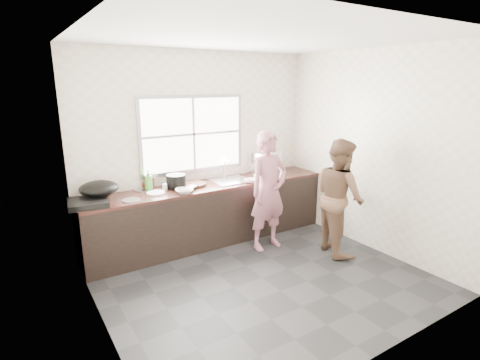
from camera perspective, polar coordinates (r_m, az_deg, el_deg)
floor at (r=4.62m, az=3.38°, el=-14.68°), size 3.60×3.20×0.01m
ceiling at (r=4.07m, az=3.99°, el=20.93°), size 3.60×3.20×0.01m
wall_back at (r=5.49m, az=-6.26°, el=5.00°), size 3.60×0.01×2.70m
wall_left at (r=3.43m, az=-21.55°, el=-1.70°), size 0.01×3.20×2.70m
wall_right at (r=5.38m, az=19.45°, el=4.07°), size 0.01×3.20×2.70m
wall_front at (r=3.04m, az=21.78°, el=-3.74°), size 3.60×0.01×2.70m
cabinet at (r=5.45m, az=-4.51°, el=-5.24°), size 3.60×0.62×0.82m
countertop at (r=5.33m, az=-4.60°, el=-0.88°), size 3.60×0.64×0.04m
sink at (r=5.48m, az=-1.38°, el=-0.11°), size 0.55×0.45×0.02m
faucet at (r=5.62m, az=-2.44°, el=1.75°), size 0.02×0.02×0.30m
window_frame at (r=5.41m, az=-7.20°, el=6.96°), size 1.60×0.05×1.10m
window_glazing at (r=5.38m, az=-7.09°, el=6.94°), size 1.50×0.01×1.00m
woman at (r=5.15m, az=4.33°, el=-2.25°), size 0.58×0.40×1.53m
person_side at (r=5.19m, az=14.91°, el=-2.43°), size 0.79×0.90×1.56m
cutting_board at (r=5.28m, az=-7.13°, el=-0.66°), size 0.42×0.42×0.04m
cleaver at (r=5.07m, az=-7.46°, el=-1.00°), size 0.23×0.20×0.01m
bowl_mince at (r=4.93m, az=-8.48°, el=-1.67°), size 0.30×0.30×0.06m
bowl_crabs at (r=5.53m, az=3.50°, el=0.31°), size 0.27×0.27×0.07m
bowl_held at (r=5.41m, az=1.55°, el=-0.01°), size 0.27×0.27×0.07m
black_pot at (r=5.16m, az=-9.71°, el=-0.22°), size 0.32×0.32×0.19m
plate_food at (r=4.98m, az=-12.70°, el=-1.93°), size 0.31×0.31×0.02m
bottle_green at (r=5.12m, az=-13.78°, el=-0.03°), size 0.14×0.14×0.28m
bottle_brown_tall at (r=5.16m, az=-13.70°, el=-0.31°), size 0.12×0.12×0.21m
bottle_brown_short at (r=5.19m, az=-13.99°, el=-0.46°), size 0.17×0.17×0.17m
glass_jar at (r=5.09m, az=-11.37°, el=-1.08°), size 0.08×0.08×0.09m
burner at (r=4.74m, az=-22.15°, el=-3.21°), size 0.49×0.49×0.07m
wok at (r=4.88m, az=-20.69°, el=-1.19°), size 0.57×0.57×0.18m
dish_rack at (r=5.98m, az=3.86°, el=2.71°), size 0.50×0.40×0.34m
pot_lid_left at (r=4.77m, az=-16.22°, el=-2.95°), size 0.25×0.25×0.01m
pot_lid_right at (r=5.20m, az=-14.33°, el=-1.37°), size 0.34×0.34×0.01m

